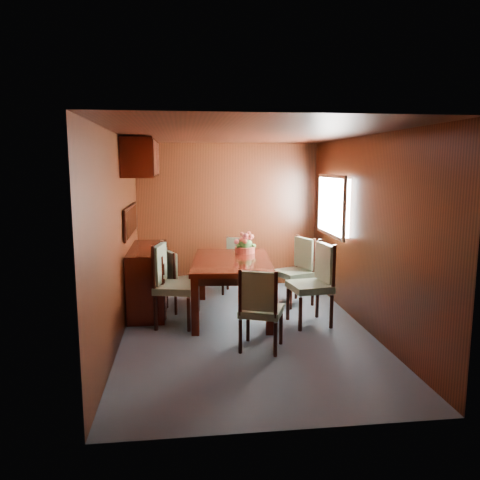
{
  "coord_description": "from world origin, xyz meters",
  "views": [
    {
      "loc": [
        -0.75,
        -5.53,
        2.04
      ],
      "look_at": [
        0.0,
        0.57,
        1.05
      ],
      "focal_mm": 35.0,
      "sensor_mm": 36.0,
      "label": 1
    }
  ],
  "objects": [
    {
      "name": "sideboard",
      "position": [
        -1.25,
        1.0,
        0.45
      ],
      "size": [
        0.48,
        1.4,
        0.9
      ],
      "primitive_type": "cube",
      "color": "black",
      "rests_on": "ground"
    },
    {
      "name": "chair_foot",
      "position": [
        0.11,
        1.8,
        0.49
      ],
      "size": [
        0.53,
        0.51,
        0.89
      ],
      "rotation": [
        0.0,
        0.0,
        2.82
      ],
      "color": "black",
      "rests_on": "ground"
    },
    {
      "name": "chair_head",
      "position": [
        0.07,
        -0.67,
        0.52
      ],
      "size": [
        0.57,
        0.56,
        0.94
      ],
      "rotation": [
        0.0,
        0.0,
        -0.37
      ],
      "color": "black",
      "rests_on": "ground"
    },
    {
      "name": "dining_table",
      "position": [
        -0.1,
        0.63,
        0.67
      ],
      "size": [
        1.19,
        1.75,
        0.78
      ],
      "rotation": [
        0.0,
        0.0,
        -0.1
      ],
      "color": "black",
      "rests_on": "ground"
    },
    {
      "name": "chair_right_far",
      "position": [
        0.93,
        1.06,
        0.55
      ],
      "size": [
        0.59,
        0.61,
        0.99
      ],
      "rotation": [
        0.0,
        0.0,
        1.95
      ],
      "color": "black",
      "rests_on": "ground"
    },
    {
      "name": "ground",
      "position": [
        0.0,
        0.0,
        0.0
      ],
      "size": [
        4.5,
        4.5,
        0.0
      ],
      "primitive_type": "plane",
      "color": "#3E4A54",
      "rests_on": "ground"
    },
    {
      "name": "chair_left_far",
      "position": [
        -0.84,
        0.93,
        0.48
      ],
      "size": [
        0.52,
        0.53,
        0.87
      ],
      "rotation": [
        0.0,
        0.0,
        -1.19
      ],
      "color": "black",
      "rests_on": "ground"
    },
    {
      "name": "chair_left_near",
      "position": [
        -0.94,
        0.32,
        0.59
      ],
      "size": [
        0.58,
        0.6,
        1.07
      ],
      "rotation": [
        0.0,
        0.0,
        -1.78
      ],
      "color": "black",
      "rests_on": "ground"
    },
    {
      "name": "room_shell",
      "position": [
        -0.1,
        0.33,
        1.63
      ],
      "size": [
        3.06,
        4.52,
        2.41
      ],
      "color": "black",
      "rests_on": "ground"
    },
    {
      "name": "flower_centerpiece",
      "position": [
        0.14,
        1.1,
        0.92
      ],
      "size": [
        0.31,
        0.31,
        0.31
      ],
      "color": "#AE4935",
      "rests_on": "dining_table"
    },
    {
      "name": "chair_right_near",
      "position": [
        0.93,
        0.15,
        0.59
      ],
      "size": [
        0.55,
        0.57,
        1.07
      ],
      "rotation": [
        0.0,
        0.0,
        1.7
      ],
      "color": "black",
      "rests_on": "ground"
    }
  ]
}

